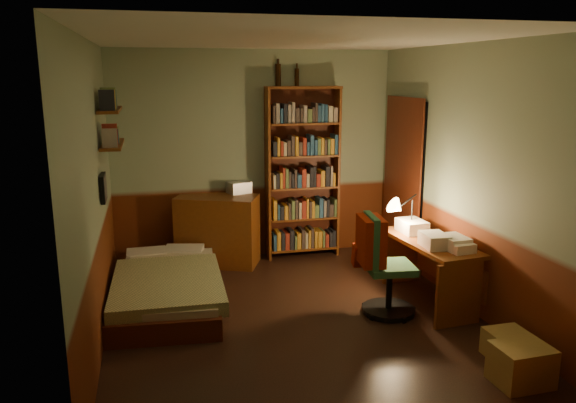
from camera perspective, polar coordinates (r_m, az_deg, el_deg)
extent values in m
cube|color=black|center=(5.55, 0.63, -11.81)|extent=(3.50, 4.00, 0.02)
cube|color=silver|center=(5.05, 0.71, 16.30)|extent=(3.50, 4.00, 0.02)
cube|color=gray|center=(7.08, -3.43, 4.67)|extent=(3.50, 0.02, 2.60)
cube|color=gray|center=(5.01, -19.22, 0.53)|extent=(0.02, 4.00, 2.60)
cube|color=gray|center=(5.83, 17.67, 2.31)|extent=(0.02, 4.00, 2.60)
cube|color=gray|center=(3.30, 9.50, -5.14)|extent=(3.50, 0.02, 2.60)
cube|color=black|center=(6.99, 11.71, 1.82)|extent=(0.06, 0.90, 2.00)
cube|color=#40170B|center=(6.97, 11.45, 1.81)|extent=(0.02, 0.98, 2.08)
cube|color=#626C41|center=(5.91, -12.20, -7.49)|extent=(1.16, 1.97, 0.56)
cube|color=#602F11|center=(6.95, -7.15, -2.92)|extent=(1.08, 0.82, 0.86)
cube|color=#B2B2B7|center=(6.99, -5.00, 1.44)|extent=(0.32, 0.28, 0.14)
cube|color=#602F11|center=(7.09, 1.51, 2.89)|extent=(0.94, 0.34, 2.16)
cylinder|color=black|center=(7.02, -1.01, 12.73)|extent=(0.08, 0.08, 0.26)
cylinder|color=black|center=(7.07, 0.91, 12.51)|extent=(0.07, 0.07, 0.21)
cube|color=#602F11|center=(5.97, 14.06, -6.88)|extent=(0.63, 1.27, 0.66)
cube|color=silver|center=(6.11, 12.47, -2.47)|extent=(0.26, 0.34, 0.13)
cone|color=black|center=(6.08, 12.49, -0.64)|extent=(0.17, 0.17, 0.52)
cube|color=#2B5E37|center=(5.56, 10.34, -6.35)|extent=(0.55, 0.49, 1.00)
cube|color=#9E2207|center=(5.40, 7.63, 1.18)|extent=(0.26, 0.41, 0.46)
cube|color=#602F11|center=(6.03, -17.40, 5.55)|extent=(0.20, 0.90, 0.03)
cube|color=#602F11|center=(6.00, -17.63, 8.86)|extent=(0.20, 0.90, 0.03)
cube|color=black|center=(5.60, -18.25, 1.33)|extent=(0.04, 0.32, 0.26)
cube|color=olive|center=(4.77, 22.63, -15.06)|extent=(0.42, 0.34, 0.31)
cube|color=olive|center=(5.14, 21.30, -13.33)|extent=(0.33, 0.27, 0.23)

